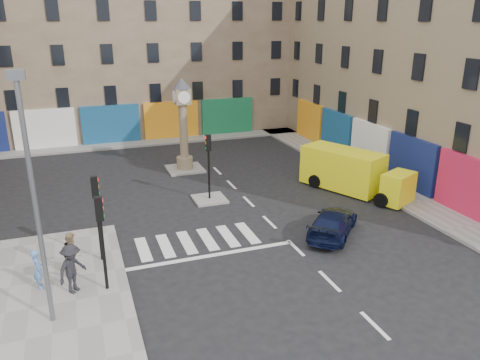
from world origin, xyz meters
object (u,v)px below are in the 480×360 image
traffic_light_left_far (97,205)px  navy_sedan (333,223)px  lamp_post (33,191)px  traffic_light_left_near (101,229)px  traffic_light_island (209,156)px  pedestrian_tan (72,253)px  clock_pillar (183,119)px  yellow_van (352,172)px  pedestrian_blue (38,269)px  pedestrian_dark (72,269)px

traffic_light_left_far → navy_sedan: size_ratio=0.87×
traffic_light_left_far → lamp_post: lamp_post is taller
navy_sedan → traffic_light_left_near: bearing=51.3°
traffic_light_left_far → traffic_light_island: size_ratio=1.00×
traffic_light_left_far → pedestrian_tan: traffic_light_left_far is taller
traffic_light_left_near → clock_pillar: (6.30, 13.80, 0.93)m
traffic_light_left_near → traffic_light_island: bearing=51.1°
clock_pillar → pedestrian_tan: 14.41m
yellow_van → clock_pillar: bearing=113.3°
traffic_light_left_near → yellow_van: size_ratio=0.54×
clock_pillar → navy_sedan: bearing=-70.9°
clock_pillar → pedestrian_blue: 15.71m
lamp_post → yellow_van: size_ratio=1.21×
pedestrian_tan → lamp_post: bearing=172.3°
navy_sedan → pedestrian_dark: bearing=49.6°
clock_pillar → traffic_light_left_near: bearing=-114.5°
lamp_post → clock_pillar: 17.31m
traffic_light_island → pedestrian_dark: 10.76m
traffic_light_island → yellow_van: size_ratio=0.54×
traffic_light_left_near → yellow_van: traffic_light_left_near is taller
lamp_post → pedestrian_blue: 4.56m
traffic_light_left_near → pedestrian_tan: traffic_light_left_near is taller
yellow_van → traffic_light_island: bearing=145.1°
lamp_post → pedestrian_dark: lamp_post is taller
pedestrian_blue → pedestrian_tan: size_ratio=0.90×
navy_sedan → pedestrian_tan: size_ratio=2.48×
traffic_light_left_near → traffic_light_left_far: 2.40m
navy_sedan → pedestrian_dark: size_ratio=2.21×
traffic_light_left_far → navy_sedan: 10.79m
clock_pillar → pedestrian_tan: size_ratio=3.55×
traffic_light_island → pedestrian_tan: traffic_light_island is taller
traffic_light_left_far → pedestrian_blue: size_ratio=2.39×
yellow_van → pedestrian_blue: yellow_van is taller
pedestrian_dark → traffic_light_island: bearing=0.7°
traffic_light_left_far → lamp_post: 4.77m
traffic_light_left_far → pedestrian_tan: bearing=-148.8°
navy_sedan → traffic_light_left_far: bearing=38.3°
lamp_post → pedestrian_dark: (0.74, 1.58, -3.68)m
yellow_van → traffic_light_left_far: bearing=170.1°
lamp_post → clock_pillar: bearing=61.6°
navy_sedan → pedestrian_blue: bearing=45.6°
traffic_light_left_far → navy_sedan: traffic_light_left_far is taller
traffic_light_island → navy_sedan: traffic_light_island is taller
traffic_light_left_far → pedestrian_dark: bearing=-117.6°
traffic_light_left_near → navy_sedan: (10.56, 1.47, -2.00)m
traffic_light_island → pedestrian_blue: size_ratio=2.39×
clock_pillar → pedestrian_dark: bearing=-118.7°
traffic_light_island → pedestrian_dark: size_ratio=1.92×
lamp_post → pedestrian_dark: bearing=64.9°
traffic_light_left_far → clock_pillar: size_ratio=0.61×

